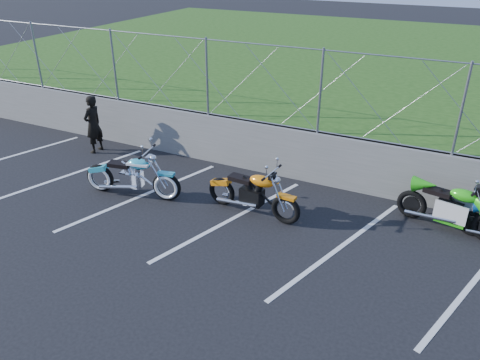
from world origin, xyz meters
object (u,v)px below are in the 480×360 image
at_px(person_standing, 93,124).
at_px(cruiser_turquoise, 134,177).
at_px(sportbike_green, 451,209).
at_px(naked_orange, 254,194).

bearing_deg(person_standing, cruiser_turquoise, 58.67).
bearing_deg(person_standing, sportbike_green, 90.87).
distance_m(sportbike_green, person_standing, 9.43).
bearing_deg(naked_orange, person_standing, 172.69).
distance_m(naked_orange, sportbike_green, 4.08).
bearing_deg(naked_orange, sportbike_green, 22.09).
height_order(cruiser_turquoise, person_standing, person_standing).
distance_m(cruiser_turquoise, sportbike_green, 6.98).
relative_size(sportbike_green, person_standing, 1.31).
xyz_separation_m(cruiser_turquoise, person_standing, (-2.65, 1.66, 0.34)).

